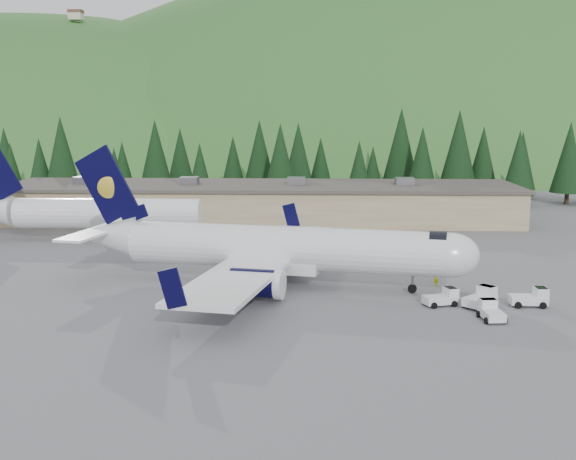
# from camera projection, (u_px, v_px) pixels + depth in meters

# --- Properties ---
(ground) EXTENTS (600.00, 600.00, 0.00)m
(ground) POSITION_uv_depth(u_px,v_px,m) (286.00, 286.00, 63.71)
(ground) COLOR slate
(airliner) EXTENTS (36.69, 34.65, 12.23)m
(airliner) POSITION_uv_depth(u_px,v_px,m) (274.00, 249.00, 63.42)
(airliner) COLOR white
(airliner) RESTS_ON ground
(second_airliner) EXTENTS (27.50, 11.00, 10.05)m
(second_airliner) POSITION_uv_depth(u_px,v_px,m) (84.00, 212.00, 85.75)
(second_airliner) COLOR white
(second_airliner) RESTS_ON ground
(baggage_tug_a) EXTENTS (2.93, 2.23, 1.41)m
(baggage_tug_a) POSITION_uv_depth(u_px,v_px,m) (443.00, 298.00, 57.23)
(baggage_tug_a) COLOR silver
(baggage_tug_a) RESTS_ON ground
(baggage_tug_b) EXTENTS (2.89, 1.77, 1.53)m
(baggage_tug_b) POSITION_uv_depth(u_px,v_px,m) (532.00, 298.00, 56.98)
(baggage_tug_b) COLOR silver
(baggage_tug_b) RESTS_ON ground
(baggage_tug_c) EXTENTS (1.81, 2.75, 1.41)m
(baggage_tug_c) POSITION_uv_depth(u_px,v_px,m) (491.00, 311.00, 53.36)
(baggage_tug_c) COLOR silver
(baggage_tug_c) RESTS_ON ground
(terminal_building) EXTENTS (71.00, 17.00, 6.10)m
(terminal_building) POSITION_uv_depth(u_px,v_px,m) (261.00, 202.00, 100.92)
(terminal_building) COLOR #947B5F
(terminal_building) RESTS_ON ground
(baggage_tug_d) EXTENTS (3.11, 3.11, 1.56)m
(baggage_tug_d) POSITION_uv_depth(u_px,v_px,m) (482.00, 298.00, 56.92)
(baggage_tug_d) COLOR silver
(baggage_tug_d) RESTS_ON ground
(ramp_worker) EXTENTS (0.68, 0.68, 1.60)m
(ramp_worker) POSITION_uv_depth(u_px,v_px,m) (436.00, 277.00, 63.40)
(ramp_worker) COLOR #EBF40B
(ramp_worker) RESTS_ON ground
(tree_line) EXTENTS (112.64, 18.92, 14.50)m
(tree_line) POSITION_uv_depth(u_px,v_px,m) (291.00, 158.00, 122.64)
(tree_line) COLOR black
(tree_line) RESTS_ON ground
(hills) EXTENTS (614.00, 330.00, 300.00)m
(hills) POSITION_uv_depth(u_px,v_px,m) (444.00, 366.00, 279.83)
(hills) COLOR #225120
(hills) RESTS_ON ground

